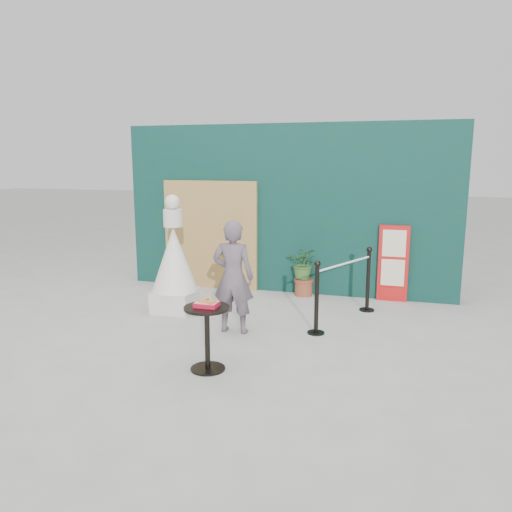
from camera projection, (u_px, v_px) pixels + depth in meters
name	position (u px, v px, depth m)	size (l,w,h in m)	color
ground	(229.00, 351.00, 6.29)	(60.00, 60.00, 0.00)	#ADAAA5
back_wall	(287.00, 209.00, 8.97)	(6.00, 0.30, 3.00)	#0B3232
bamboo_fence	(210.00, 235.00, 9.26)	(1.80, 0.08, 2.00)	tan
woman	(233.00, 277.00, 6.85)	(0.57, 0.38, 1.58)	#60525B
menu_board	(393.00, 264.00, 8.42)	(0.50, 0.07, 1.30)	red
statue	(174.00, 264.00, 7.84)	(0.72, 0.72, 1.85)	silver
cafe_table	(207.00, 328.00, 5.64)	(0.52, 0.52, 0.75)	black
food_basket	(207.00, 303.00, 5.59)	(0.26, 0.19, 0.11)	red
planter	(304.00, 268.00, 8.78)	(0.51, 0.44, 0.87)	brown
stanchion_barrier	(344.00, 289.00, 7.36)	(0.84, 1.54, 1.03)	black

